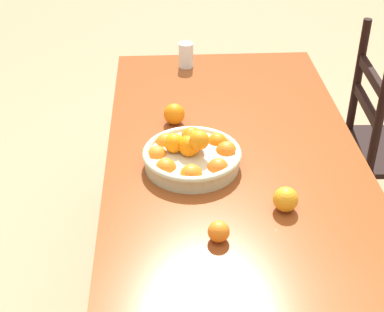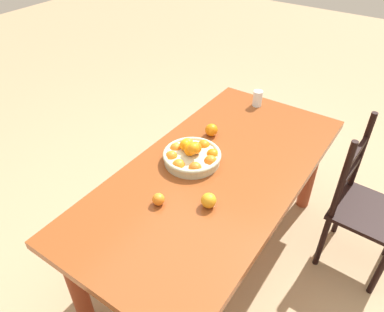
{
  "view_description": "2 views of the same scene",
  "coord_description": "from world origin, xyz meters",
  "px_view_note": "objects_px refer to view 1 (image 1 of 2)",
  "views": [
    {
      "loc": [
        1.6,
        -0.24,
        1.82
      ],
      "look_at": [
        0.01,
        -0.15,
        0.77
      ],
      "focal_mm": 54.17,
      "sensor_mm": 36.0,
      "label": 1
    },
    {
      "loc": [
        1.36,
        0.77,
        2.02
      ],
      "look_at": [
        0.01,
        -0.15,
        0.77
      ],
      "focal_mm": 34.34,
      "sensor_mm": 36.0,
      "label": 2
    }
  ],
  "objects_px": {
    "orange_loose_0": "(219,231)",
    "drinking_glass": "(186,55)",
    "fruit_bowl": "(192,155)",
    "dining_table": "(235,188)",
    "orange_loose_1": "(286,199)",
    "orange_loose_2": "(174,114)"
  },
  "relations": [
    {
      "from": "orange_loose_0",
      "to": "drinking_glass",
      "type": "xyz_separation_m",
      "value": [
        -1.16,
        -0.04,
        0.02
      ]
    },
    {
      "from": "fruit_bowl",
      "to": "dining_table",
      "type": "bearing_deg",
      "value": 94.23
    },
    {
      "from": "fruit_bowl",
      "to": "orange_loose_0",
      "type": "height_order",
      "value": "fruit_bowl"
    },
    {
      "from": "orange_loose_1",
      "to": "fruit_bowl",
      "type": "bearing_deg",
      "value": -132.64
    },
    {
      "from": "dining_table",
      "to": "orange_loose_2",
      "type": "height_order",
      "value": "orange_loose_2"
    },
    {
      "from": "dining_table",
      "to": "orange_loose_2",
      "type": "distance_m",
      "value": 0.37
    },
    {
      "from": "orange_loose_1",
      "to": "drinking_glass",
      "type": "relative_size",
      "value": 0.69
    },
    {
      "from": "dining_table",
      "to": "orange_loose_1",
      "type": "relative_size",
      "value": 23.85
    },
    {
      "from": "fruit_bowl",
      "to": "orange_loose_0",
      "type": "relative_size",
      "value": 5.3
    },
    {
      "from": "dining_table",
      "to": "drinking_glass",
      "type": "bearing_deg",
      "value": -170.12
    },
    {
      "from": "orange_loose_1",
      "to": "orange_loose_2",
      "type": "height_order",
      "value": "orange_loose_2"
    },
    {
      "from": "dining_table",
      "to": "orange_loose_1",
      "type": "xyz_separation_m",
      "value": [
        0.26,
        0.11,
        0.15
      ]
    },
    {
      "from": "dining_table",
      "to": "drinking_glass",
      "type": "distance_m",
      "value": 0.8
    },
    {
      "from": "dining_table",
      "to": "orange_loose_0",
      "type": "height_order",
      "value": "orange_loose_0"
    },
    {
      "from": "drinking_glass",
      "to": "orange_loose_2",
      "type": "bearing_deg",
      "value": -7.55
    },
    {
      "from": "fruit_bowl",
      "to": "drinking_glass",
      "type": "relative_size",
      "value": 2.98
    },
    {
      "from": "dining_table",
      "to": "orange_loose_0",
      "type": "bearing_deg",
      "value": -14.18
    },
    {
      "from": "orange_loose_0",
      "to": "orange_loose_1",
      "type": "distance_m",
      "value": 0.25
    },
    {
      "from": "orange_loose_0",
      "to": "orange_loose_2",
      "type": "height_order",
      "value": "orange_loose_2"
    },
    {
      "from": "orange_loose_2",
      "to": "drinking_glass",
      "type": "height_order",
      "value": "drinking_glass"
    },
    {
      "from": "orange_loose_0",
      "to": "fruit_bowl",
      "type": "bearing_deg",
      "value": -171.56
    },
    {
      "from": "orange_loose_0",
      "to": "orange_loose_2",
      "type": "distance_m",
      "value": 0.67
    }
  ]
}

